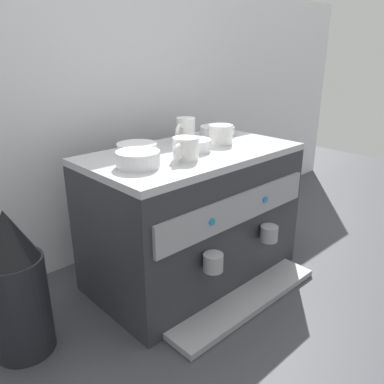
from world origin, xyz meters
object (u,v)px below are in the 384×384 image
object	(u,v)px
ceramic_cup_0	(185,130)
milk_pitcher	(274,215)
ceramic_bowl_3	(137,149)
ceramic_bowl_1	(193,145)
ceramic_bowl_0	(138,159)
ceramic_cup_2	(185,149)
ceramic_bowl_2	(217,131)
ceramic_cup_1	(221,134)
coffee_grinder	(16,286)
espresso_machine	(193,216)

from	to	relation	value
ceramic_cup_0	milk_pitcher	xyz separation A→B (m)	(0.41, -0.10, -0.41)
ceramic_bowl_3	ceramic_cup_0	bearing A→B (deg)	3.94
ceramic_cup_0	ceramic_bowl_1	world-z (taller)	ceramic_cup_0
ceramic_bowl_0	ceramic_bowl_3	world-z (taller)	ceramic_bowl_0
ceramic_cup_0	ceramic_bowl_3	size ratio (longest dim) A/B	0.83
ceramic_cup_2	ceramic_bowl_2	xyz separation A→B (m)	(0.31, 0.16, -0.02)
ceramic_cup_0	ceramic_bowl_0	bearing A→B (deg)	-156.05
ceramic_cup_2	ceramic_bowl_0	world-z (taller)	ceramic_cup_2
ceramic_cup_1	ceramic_bowl_1	world-z (taller)	ceramic_cup_1
ceramic_cup_2	ceramic_bowl_1	bearing A→B (deg)	33.67
ceramic_cup_2	ceramic_bowl_0	bearing A→B (deg)	165.27
milk_pitcher	ceramic_bowl_0	bearing A→B (deg)	-177.69
ceramic_bowl_1	ceramic_cup_2	bearing A→B (deg)	-146.33
ceramic_cup_1	milk_pitcher	size ratio (longest dim) A/B	0.71
ceramic_bowl_1	coffee_grinder	size ratio (longest dim) A/B	0.28
coffee_grinder	ceramic_bowl_3	bearing A→B (deg)	7.02
ceramic_bowl_1	ceramic_bowl_2	world-z (taller)	ceramic_bowl_1
espresso_machine	ceramic_bowl_3	bearing A→B (deg)	148.24
espresso_machine	ceramic_bowl_0	world-z (taller)	ceramic_bowl_0
ceramic_bowl_1	milk_pitcher	world-z (taller)	ceramic_bowl_1
espresso_machine	ceramic_bowl_1	world-z (taller)	ceramic_bowl_1
ceramic_cup_1	coffee_grinder	world-z (taller)	ceramic_cup_1
coffee_grinder	milk_pitcher	distance (m)	1.05
ceramic_cup_2	ceramic_bowl_2	size ratio (longest dim) A/B	0.85
ceramic_cup_2	ceramic_bowl_1	xyz separation A→B (m)	(0.09, 0.06, -0.01)
ceramic_bowl_0	ceramic_bowl_3	bearing A→B (deg)	55.25
ceramic_bowl_0	ceramic_cup_0	bearing A→B (deg)	23.95
ceramic_bowl_1	ceramic_bowl_3	xyz separation A→B (m)	(-0.15, 0.09, -0.00)
ceramic_bowl_0	ceramic_bowl_2	xyz separation A→B (m)	(0.45, 0.13, -0.00)
ceramic_bowl_2	milk_pitcher	xyz separation A→B (m)	(0.26, -0.10, -0.38)
ceramic_bowl_0	milk_pitcher	xyz separation A→B (m)	(0.70, 0.03, -0.39)
ceramic_bowl_2	ceramic_bowl_1	bearing A→B (deg)	-154.85
ceramic_bowl_2	milk_pitcher	size ratio (longest dim) A/B	0.82
espresso_machine	ceramic_cup_1	xyz separation A→B (m)	(0.13, 0.01, 0.25)
ceramic_cup_0	milk_pitcher	size ratio (longest dim) A/B	0.67
espresso_machine	milk_pitcher	size ratio (longest dim) A/B	4.46
ceramic_cup_1	espresso_machine	bearing A→B (deg)	-177.70
espresso_machine	ceramic_cup_1	size ratio (longest dim) A/B	6.28
ceramic_cup_2	ceramic_bowl_3	bearing A→B (deg)	111.13
ceramic_bowl_2	milk_pitcher	world-z (taller)	ceramic_bowl_2
ceramic_bowl_1	milk_pitcher	xyz separation A→B (m)	(0.48, 0.01, -0.38)
ceramic_bowl_3	milk_pitcher	distance (m)	0.74
ceramic_cup_2	ceramic_bowl_2	distance (m)	0.35
ceramic_bowl_2	ceramic_cup_0	bearing A→B (deg)	178.91
ceramic_cup_1	ceramic_cup_2	size ratio (longest dim) A/B	1.01
ceramic_cup_0	ceramic_bowl_2	size ratio (longest dim) A/B	0.81
ceramic_cup_2	ceramic_bowl_3	xyz separation A→B (m)	(-0.06, 0.15, -0.02)
ceramic_bowl_3	coffee_grinder	bearing A→B (deg)	-172.98
ceramic_bowl_0	ceramic_bowl_3	distance (m)	0.14
ceramic_bowl_3	coffee_grinder	xyz separation A→B (m)	(-0.42, -0.05, -0.27)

